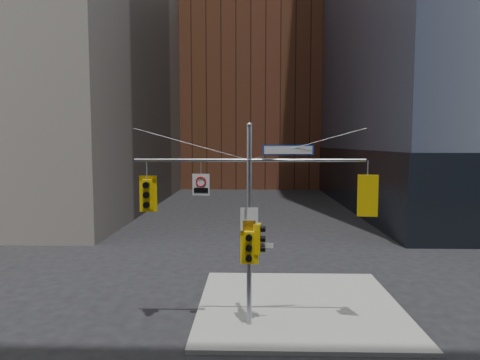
{
  "coord_description": "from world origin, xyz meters",
  "views": [
    {
      "loc": [
        0.05,
        -12.77,
        6.58
      ],
      "look_at": [
        -0.32,
        2.0,
        5.31
      ],
      "focal_mm": 32.0,
      "sensor_mm": 36.0,
      "label": 1
    }
  ],
  "objects_px": {
    "traffic_light_east_arm": "(367,195)",
    "traffic_light_pole_side": "(258,239)",
    "traffic_light_pole_front": "(249,247)",
    "regulatory_sign_arm": "(201,184)",
    "signal_assembly": "(249,206)",
    "street_sign_blade": "(288,150)",
    "traffic_light_west_arm": "(147,194)"
  },
  "relations": [
    {
      "from": "traffic_light_west_arm",
      "to": "traffic_light_east_arm",
      "type": "distance_m",
      "value": 7.65
    },
    {
      "from": "signal_assembly",
      "to": "traffic_light_pole_front",
      "type": "xyz_separation_m",
      "value": [
        0.0,
        -0.27,
        -1.39
      ]
    },
    {
      "from": "signal_assembly",
      "to": "street_sign_blade",
      "type": "bearing_deg",
      "value": 0.14
    },
    {
      "from": "traffic_light_west_arm",
      "to": "traffic_light_pole_front",
      "type": "bearing_deg",
      "value": -7.3
    },
    {
      "from": "traffic_light_east_arm",
      "to": "traffic_light_pole_front",
      "type": "relative_size",
      "value": 1.09
    },
    {
      "from": "traffic_light_west_arm",
      "to": "regulatory_sign_arm",
      "type": "xyz_separation_m",
      "value": [
        1.89,
        -0.03,
        0.37
      ]
    },
    {
      "from": "traffic_light_pole_front",
      "to": "street_sign_blade",
      "type": "relative_size",
      "value": 0.74
    },
    {
      "from": "traffic_light_pole_side",
      "to": "street_sign_blade",
      "type": "xyz_separation_m",
      "value": [
        1.02,
        0.0,
        3.11
      ]
    },
    {
      "from": "street_sign_blade",
      "to": "regulatory_sign_arm",
      "type": "distance_m",
      "value": 3.25
    },
    {
      "from": "traffic_light_east_arm",
      "to": "traffic_light_pole_side",
      "type": "xyz_separation_m",
      "value": [
        -3.75,
        -0.0,
        -1.56
      ]
    },
    {
      "from": "traffic_light_east_arm",
      "to": "traffic_light_west_arm",
      "type": "bearing_deg",
      "value": 8.98
    },
    {
      "from": "signal_assembly",
      "to": "traffic_light_pole_front",
      "type": "height_order",
      "value": "signal_assembly"
    },
    {
      "from": "signal_assembly",
      "to": "traffic_light_pole_side",
      "type": "height_order",
      "value": "signal_assembly"
    },
    {
      "from": "signal_assembly",
      "to": "traffic_light_west_arm",
      "type": "distance_m",
      "value": 3.6
    },
    {
      "from": "traffic_light_east_arm",
      "to": "regulatory_sign_arm",
      "type": "distance_m",
      "value": 5.77
    },
    {
      "from": "traffic_light_west_arm",
      "to": "traffic_light_east_arm",
      "type": "height_order",
      "value": "traffic_light_east_arm"
    },
    {
      "from": "traffic_light_pole_side",
      "to": "traffic_light_pole_front",
      "type": "bearing_deg",
      "value": 139.24
    },
    {
      "from": "traffic_light_pole_front",
      "to": "regulatory_sign_arm",
      "type": "height_order",
      "value": "regulatory_sign_arm"
    },
    {
      "from": "traffic_light_east_arm",
      "to": "street_sign_blade",
      "type": "xyz_separation_m",
      "value": [
        -2.73,
        0.0,
        1.55
      ]
    },
    {
      "from": "traffic_light_east_arm",
      "to": "traffic_light_pole_side",
      "type": "distance_m",
      "value": 4.06
    },
    {
      "from": "traffic_light_pole_side",
      "to": "street_sign_blade",
      "type": "distance_m",
      "value": 3.27
    },
    {
      "from": "traffic_light_pole_side",
      "to": "regulatory_sign_arm",
      "type": "bearing_deg",
      "value": 100.41
    },
    {
      "from": "traffic_light_pole_side",
      "to": "regulatory_sign_arm",
      "type": "xyz_separation_m",
      "value": [
        -2.01,
        -0.02,
        1.93
      ]
    },
    {
      "from": "signal_assembly",
      "to": "street_sign_blade",
      "type": "relative_size",
      "value": 4.5
    },
    {
      "from": "traffic_light_pole_front",
      "to": "regulatory_sign_arm",
      "type": "relative_size",
      "value": 1.76
    },
    {
      "from": "signal_assembly",
      "to": "traffic_light_pole_side",
      "type": "bearing_deg",
      "value": -0.11
    },
    {
      "from": "traffic_light_west_arm",
      "to": "traffic_light_pole_front",
      "type": "xyz_separation_m",
      "value": [
        3.57,
        -0.28,
        -1.77
      ]
    },
    {
      "from": "signal_assembly",
      "to": "traffic_light_east_arm",
      "type": "distance_m",
      "value": 4.09
    },
    {
      "from": "traffic_light_east_arm",
      "to": "regulatory_sign_arm",
      "type": "relative_size",
      "value": 1.91
    },
    {
      "from": "street_sign_blade",
      "to": "signal_assembly",
      "type": "bearing_deg",
      "value": 172.2
    },
    {
      "from": "traffic_light_east_arm",
      "to": "traffic_light_pole_side",
      "type": "relative_size",
      "value": 1.35
    },
    {
      "from": "traffic_light_pole_side",
      "to": "traffic_light_pole_front",
      "type": "relative_size",
      "value": 0.81
    }
  ]
}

